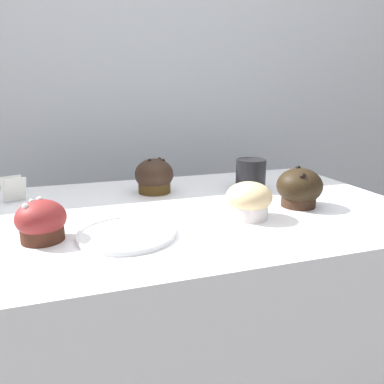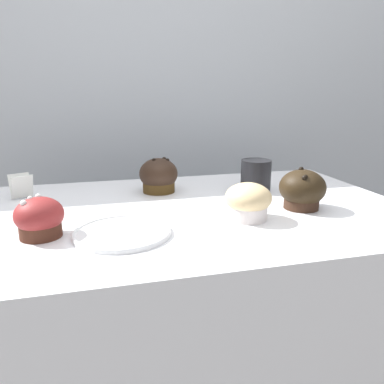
% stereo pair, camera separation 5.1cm
% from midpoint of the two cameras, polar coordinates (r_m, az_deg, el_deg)
% --- Properties ---
extents(wall_back, '(3.20, 0.10, 1.80)m').
position_cam_midpoint_polar(wall_back, '(1.43, -8.74, 2.37)').
color(wall_back, '#B2B7BC').
rests_on(wall_back, ground).
extents(display_counter, '(1.00, 0.64, 0.95)m').
position_cam_midpoint_polar(display_counter, '(1.10, -1.79, -26.97)').
color(display_counter, white).
rests_on(display_counter, ground).
extents(muffin_front_center, '(0.10, 0.10, 0.09)m').
position_cam_midpoint_polar(muffin_front_center, '(0.98, -7.25, 2.29)').
color(muffin_front_center, '#473114').
rests_on(muffin_front_center, display_counter).
extents(muffin_back_left, '(0.09, 0.09, 0.08)m').
position_cam_midpoint_polar(muffin_back_left, '(0.72, -23.88, -4.15)').
color(muffin_back_left, '#482418').
rests_on(muffin_back_left, display_counter).
extents(muffin_back_right, '(0.10, 0.10, 0.09)m').
position_cam_midpoint_polar(muffin_back_right, '(0.88, 14.47, 0.53)').
color(muffin_back_right, '#352016').
rests_on(muffin_back_right, display_counter).
extents(muffin_front_left, '(0.10, 0.10, 0.08)m').
position_cam_midpoint_polar(muffin_front_left, '(0.78, 6.86, -1.28)').
color(muffin_front_left, silver).
rests_on(muffin_front_left, display_counter).
extents(coffee_cup, '(0.08, 0.12, 0.08)m').
position_cam_midpoint_polar(coffee_cup, '(1.01, 7.49, 2.78)').
color(coffee_cup, black).
rests_on(coffee_cup, display_counter).
extents(serving_plate, '(0.18, 0.18, 0.01)m').
position_cam_midpoint_polar(serving_plate, '(0.70, -12.03, -6.30)').
color(serving_plate, white).
rests_on(serving_plate, display_counter).
extents(price_card, '(0.06, 0.06, 0.06)m').
position_cam_midpoint_polar(price_card, '(1.00, -26.85, 0.42)').
color(price_card, white).
rests_on(price_card, display_counter).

